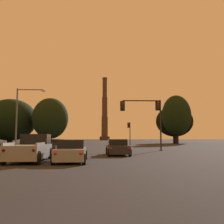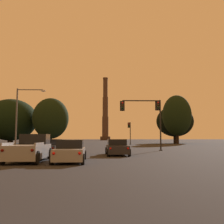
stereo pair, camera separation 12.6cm
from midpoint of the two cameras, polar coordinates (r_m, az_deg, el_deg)
The scene contains 13 objects.
sedan_left_lane_front at distance 25.39m, azimuth -13.20°, elevation -7.50°, with size 2.15×4.76×1.43m.
sedan_center_lane_second at distance 17.44m, azimuth -9.05°, elevation -8.48°, with size 2.17×4.77×1.43m.
sedan_right_lane_front at distance 24.00m, azimuth 1.05°, elevation -7.76°, with size 2.12×4.75×1.43m.
pickup_truck_left_lane_second at distance 18.59m, azimuth -17.35°, elevation -7.69°, with size 2.38×5.57×1.82m.
traffic_light_overhead_right at distance 32.64m, azimuth 7.59°, elevation 0.04°, with size 5.18×0.50×6.25m.
traffic_light_far_right at distance 61.78m, azimuth 3.75°, elevation -3.90°, with size 0.78×0.50×5.23m.
street_lamp at distance 35.91m, azimuth -19.14°, elevation 0.17°, with size 3.79×0.36×7.99m.
smokestack at distance 172.21m, azimuth -1.62°, elevation -0.74°, with size 6.58×6.58×41.54m.
treeline_center_right at distance 76.09m, azimuth -21.26°, elevation -1.59°, with size 13.99×12.59×12.09m.
treeline_center_left at distance 79.36m, azimuth 13.40°, elevation -2.00°, with size 10.86×9.78×10.94m.
treeline_left_mid at distance 71.33m, azimuth 13.82°, elevation -0.73°, with size 7.67×6.90×12.87m.
treeline_far_left at distance 81.02m, azimuth -21.28°, elevation -1.85°, with size 8.83×7.94×11.79m.
treeline_far_right at distance 69.85m, azimuth -13.35°, elevation -1.37°, with size 9.32×8.38×11.91m.
Camera 1 is at (1.83, -1.82, 1.54)m, focal length 42.00 mm.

